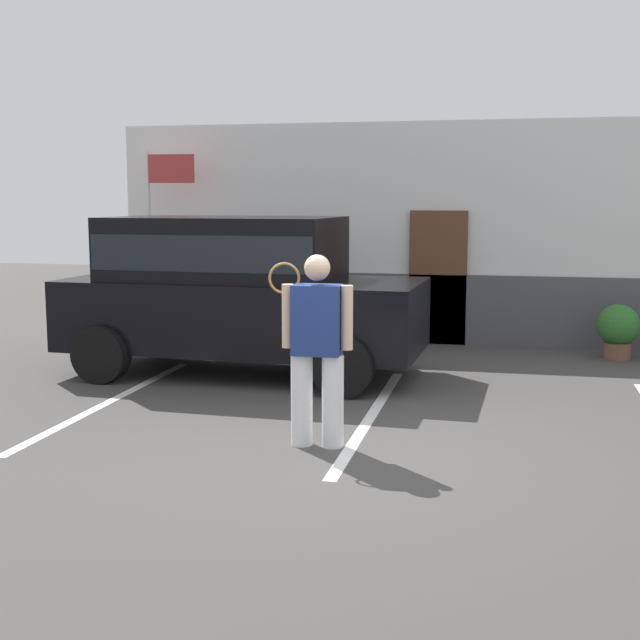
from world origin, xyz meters
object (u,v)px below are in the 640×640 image
Objects in this scene: tennis_player_man at (317,347)px; parked_suv at (236,287)px; potted_plant_by_porch at (618,329)px; flag_pole at (160,210)px.

parked_suv is at bearing -60.18° from tennis_player_man.
tennis_player_man reaches higher than potted_plant_by_porch.
potted_plant_by_porch is at bearing -1.75° from flag_pole.
flag_pole is (-7.07, 0.22, 1.66)m from potted_plant_by_porch.
potted_plant_by_porch is (3.27, 5.18, -0.49)m from tennis_player_man.
parked_suv is at bearing -49.65° from flag_pole.
flag_pole is (-2.05, 2.42, 0.96)m from parked_suv.
flag_pole reaches higher than tennis_player_man.
potted_plant_by_porch is 7.26m from flag_pole.
potted_plant_by_porch is 0.26× the size of flag_pole.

